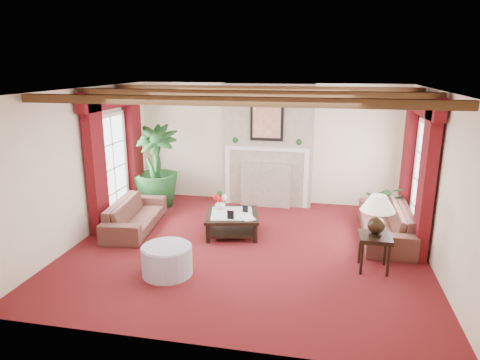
% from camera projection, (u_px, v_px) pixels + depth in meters
% --- Properties ---
extents(floor, '(6.00, 6.00, 0.00)m').
position_uv_depth(floor, '(247.00, 247.00, 7.47)').
color(floor, '#4D0D0E').
rests_on(floor, ground).
extents(ceiling, '(6.00, 6.00, 0.00)m').
position_uv_depth(ceiling, '(247.00, 90.00, 6.76)').
color(ceiling, white).
rests_on(ceiling, floor).
extents(back_wall, '(6.00, 0.02, 2.70)m').
position_uv_depth(back_wall, '(269.00, 144.00, 9.72)').
color(back_wall, beige).
rests_on(back_wall, ground).
extents(left_wall, '(0.02, 5.50, 2.70)m').
position_uv_depth(left_wall, '(83.00, 165.00, 7.69)').
color(left_wall, beige).
rests_on(left_wall, ground).
extents(right_wall, '(0.02, 5.50, 2.70)m').
position_uv_depth(right_wall, '(439.00, 182.00, 6.55)').
color(right_wall, beige).
rests_on(right_wall, ground).
extents(ceiling_beams, '(6.00, 3.00, 0.12)m').
position_uv_depth(ceiling_beams, '(247.00, 94.00, 6.78)').
color(ceiling_beams, '#352111').
rests_on(ceiling_beams, ceiling).
extents(fireplace, '(2.00, 0.52, 2.70)m').
position_uv_depth(fireplace, '(269.00, 83.00, 9.18)').
color(fireplace, tan).
rests_on(fireplace, ground).
extents(french_door_left, '(0.10, 1.10, 2.16)m').
position_uv_depth(french_door_left, '(109.00, 115.00, 8.43)').
color(french_door_left, white).
rests_on(french_door_left, ground).
extents(french_door_right, '(0.10, 1.10, 2.16)m').
position_uv_depth(french_door_right, '(429.00, 123.00, 7.30)').
color(french_door_right, white).
rests_on(french_door_right, ground).
extents(curtains_left, '(0.20, 2.40, 2.55)m').
position_uv_depth(curtains_left, '(112.00, 93.00, 8.29)').
color(curtains_left, '#48090E').
rests_on(curtains_left, ground).
extents(curtains_right, '(0.20, 2.40, 2.55)m').
position_uv_depth(curtains_right, '(425.00, 98.00, 7.21)').
color(curtains_right, '#48090E').
rests_on(curtains_right, ground).
extents(sofa_left, '(2.03, 0.96, 0.75)m').
position_uv_depth(sofa_left, '(135.00, 210.00, 8.26)').
color(sofa_left, black).
rests_on(sofa_left, ground).
extents(sofa_right, '(2.10, 0.64, 0.82)m').
position_uv_depth(sofa_right, '(386.00, 217.00, 7.80)').
color(sofa_right, black).
rests_on(sofa_right, ground).
extents(potted_palm, '(1.28, 1.96, 1.01)m').
position_uv_depth(potted_palm, '(156.00, 184.00, 9.58)').
color(potted_palm, black).
rests_on(potted_palm, ground).
extents(small_plant, '(1.21, 1.24, 0.65)m').
position_uv_depth(small_plant, '(385.00, 208.00, 8.53)').
color(small_plant, black).
rests_on(small_plant, ground).
extents(coffee_table, '(1.15, 1.15, 0.40)m').
position_uv_depth(coffee_table, '(232.00, 224.00, 8.04)').
color(coffee_table, black).
rests_on(coffee_table, ground).
extents(side_table, '(0.62, 0.62, 0.57)m').
position_uv_depth(side_table, '(374.00, 253.00, 6.60)').
color(side_table, black).
rests_on(side_table, ground).
extents(ottoman, '(0.77, 0.77, 0.45)m').
position_uv_depth(ottoman, '(167.00, 260.00, 6.48)').
color(ottoman, '#9491A4').
rests_on(ottoman, ground).
extents(table_lamp, '(0.52, 0.52, 0.66)m').
position_uv_depth(table_lamp, '(377.00, 215.00, 6.44)').
color(table_lamp, black).
rests_on(table_lamp, side_table).
extents(flower_vase, '(0.23, 0.23, 0.20)m').
position_uv_depth(flower_vase, '(220.00, 204.00, 8.20)').
color(flower_vase, silver).
rests_on(flower_vase, coffee_table).
extents(book, '(0.23, 0.21, 0.29)m').
position_uv_depth(book, '(242.00, 212.00, 7.65)').
color(book, black).
rests_on(book, coffee_table).
extents(photo_frame_a, '(0.13, 0.03, 0.17)m').
position_uv_depth(photo_frame_a, '(231.00, 215.00, 7.66)').
color(photo_frame_a, black).
rests_on(photo_frame_a, coffee_table).
extents(photo_frame_b, '(0.11, 0.04, 0.14)m').
position_uv_depth(photo_frame_b, '(245.00, 209.00, 8.02)').
color(photo_frame_b, black).
rests_on(photo_frame_b, coffee_table).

